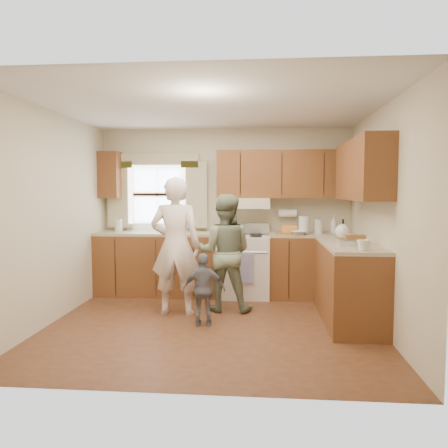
# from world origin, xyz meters

# --- Properties ---
(room) EXTENTS (3.80, 3.80, 3.80)m
(room) POSITION_xyz_m (0.00, 0.00, 1.25)
(room) COLOR #492B16
(room) RESTS_ON ground
(kitchen_fixtures) EXTENTS (3.80, 2.25, 2.15)m
(kitchen_fixtures) POSITION_xyz_m (0.62, 1.08, 0.84)
(kitchen_fixtures) COLOR #4E2D10
(kitchen_fixtures) RESTS_ON ground
(stove) EXTENTS (0.76, 0.67, 1.07)m
(stove) POSITION_xyz_m (0.30, 1.44, 0.47)
(stove) COLOR silver
(stove) RESTS_ON ground
(woman_left) EXTENTS (0.63, 0.42, 1.74)m
(woman_left) POSITION_xyz_m (-0.51, 0.41, 0.87)
(woman_left) COLOR white
(woman_left) RESTS_ON ground
(woman_right) EXTENTS (0.77, 0.62, 1.52)m
(woman_right) POSITION_xyz_m (0.09, 0.64, 0.76)
(woman_right) COLOR #243D24
(woman_right) RESTS_ON ground
(child) EXTENTS (0.51, 0.26, 0.84)m
(child) POSITION_xyz_m (-0.10, -0.03, 0.42)
(child) COLOR slate
(child) RESTS_ON ground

